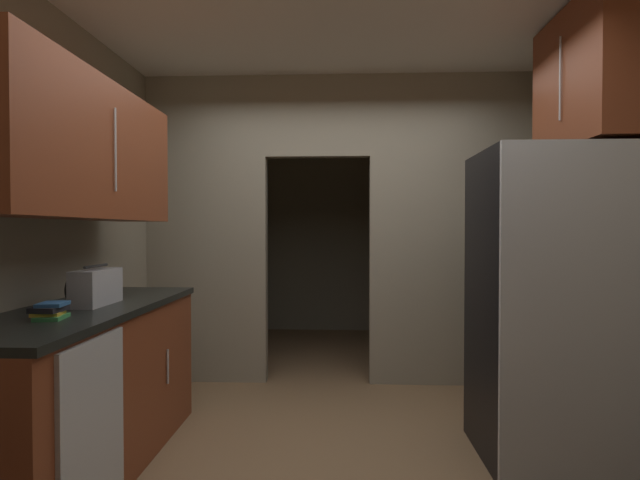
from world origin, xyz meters
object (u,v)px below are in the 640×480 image
(refrigerator, at_px, (553,305))
(book_stack, at_px, (50,311))
(dishwasher, at_px, (93,437))
(boombox, at_px, (96,287))

(refrigerator, relative_size, book_stack, 10.18)
(refrigerator, xyz_separation_m, dishwasher, (-2.37, -0.85, -0.48))
(book_stack, bearing_deg, boombox, 90.74)
(refrigerator, relative_size, boombox, 5.02)
(refrigerator, height_order, boombox, refrigerator)
(refrigerator, distance_m, book_stack, 2.74)
(dishwasher, xyz_separation_m, boombox, (-0.29, 0.61, 0.60))
(boombox, bearing_deg, book_stack, -89.26)
(refrigerator, bearing_deg, dishwasher, -160.25)
(dishwasher, bearing_deg, refrigerator, 19.75)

